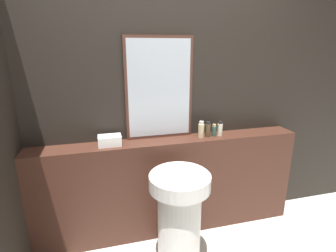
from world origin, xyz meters
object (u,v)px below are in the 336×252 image
(pedestal_sink, at_px, (179,216))
(towel_stack, at_px, (110,140))
(conditioner_bottle, at_px, (208,130))
(shampoo_bottle, at_px, (201,130))
(mirror, at_px, (159,89))
(body_wash_bottle, at_px, (220,129))
(lotion_bottle, at_px, (214,131))

(pedestal_sink, height_order, towel_stack, towel_stack)
(conditioner_bottle, bearing_deg, shampoo_bottle, 180.00)
(mirror, relative_size, shampoo_bottle, 5.85)
(pedestal_sink, relative_size, body_wash_bottle, 6.06)
(shampoo_bottle, distance_m, conditioner_bottle, 0.07)
(lotion_bottle, distance_m, body_wash_bottle, 0.06)
(pedestal_sink, bearing_deg, conditioner_bottle, 48.36)
(pedestal_sink, height_order, lotion_bottle, lotion_bottle)
(body_wash_bottle, bearing_deg, towel_stack, 180.00)
(mirror, relative_size, body_wash_bottle, 6.48)
(mirror, bearing_deg, towel_stack, -167.71)
(towel_stack, distance_m, conditioner_bottle, 0.90)
(mirror, relative_size, lotion_bottle, 7.80)
(shampoo_bottle, height_order, body_wash_bottle, shampoo_bottle)
(pedestal_sink, bearing_deg, lotion_bottle, 44.39)
(towel_stack, xyz_separation_m, shampoo_bottle, (0.83, 0.00, 0.03))
(shampoo_bottle, distance_m, body_wash_bottle, 0.19)
(lotion_bottle, xyz_separation_m, body_wash_bottle, (0.06, 0.00, 0.01))
(mirror, height_order, body_wash_bottle, mirror)
(shampoo_bottle, height_order, lotion_bottle, shampoo_bottle)
(towel_stack, relative_size, lotion_bottle, 1.68)
(towel_stack, relative_size, shampoo_bottle, 1.26)
(pedestal_sink, xyz_separation_m, towel_stack, (-0.48, 0.47, 0.51))
(shampoo_bottle, bearing_deg, pedestal_sink, -126.73)
(pedestal_sink, xyz_separation_m, body_wash_bottle, (0.54, 0.47, 0.53))
(lotion_bottle, bearing_deg, pedestal_sink, -135.61)
(body_wash_bottle, bearing_deg, conditioner_bottle, 180.00)
(shampoo_bottle, relative_size, body_wash_bottle, 1.11)
(shampoo_bottle, bearing_deg, body_wash_bottle, 0.00)
(pedestal_sink, distance_m, lotion_bottle, 0.85)
(mirror, relative_size, towel_stack, 4.65)
(towel_stack, distance_m, shampoo_bottle, 0.83)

